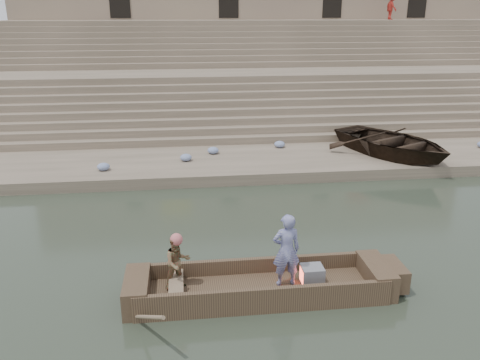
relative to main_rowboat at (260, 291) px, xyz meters
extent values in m
plane|color=#2B3628|center=(3.82, 0.84, -0.11)|extent=(120.00, 120.00, 0.00)
cube|color=gray|center=(3.82, 8.84, 0.09)|extent=(32.00, 4.00, 0.40)
cube|color=gray|center=(3.82, 16.34, 1.29)|extent=(32.00, 3.00, 2.80)
cube|color=gray|center=(3.82, 23.34, 2.49)|extent=(32.00, 3.00, 5.20)
cube|color=gray|center=(3.82, 11.09, 0.24)|extent=(32.00, 0.50, 0.70)
cube|color=gray|center=(3.82, 11.59, 0.39)|extent=(32.00, 0.50, 1.00)
cube|color=gray|center=(3.82, 12.09, 0.54)|extent=(32.00, 0.50, 1.30)
cube|color=gray|center=(3.82, 12.59, 0.69)|extent=(32.00, 0.50, 1.60)
cube|color=gray|center=(3.82, 13.09, 0.84)|extent=(32.00, 0.50, 1.90)
cube|color=gray|center=(3.82, 13.59, 0.99)|extent=(32.00, 0.50, 2.20)
cube|color=gray|center=(3.82, 14.09, 1.14)|extent=(32.00, 0.50, 2.50)
cube|color=gray|center=(3.82, 14.59, 1.29)|extent=(32.00, 0.50, 2.80)
cube|color=gray|center=(3.82, 18.09, 1.44)|extent=(32.00, 0.50, 3.10)
cube|color=gray|center=(3.82, 18.59, 1.59)|extent=(32.00, 0.50, 3.40)
cube|color=gray|center=(3.82, 19.09, 1.74)|extent=(32.00, 0.50, 3.70)
cube|color=gray|center=(3.82, 19.59, 1.89)|extent=(32.00, 0.50, 4.00)
cube|color=gray|center=(3.82, 20.09, 2.04)|extent=(32.00, 0.50, 4.30)
cube|color=gray|center=(3.82, 20.59, 2.19)|extent=(32.00, 0.50, 4.60)
cube|color=gray|center=(3.82, 21.09, 2.34)|extent=(32.00, 0.50, 4.90)
cube|color=gray|center=(3.82, 21.59, 2.49)|extent=(32.00, 0.50, 5.20)
cube|color=#9F876B|center=(3.82, 27.34, 5.49)|extent=(32.00, 5.00, 11.20)
cube|color=brown|center=(0.00, 0.00, 0.00)|extent=(5.00, 1.30, 0.22)
cube|color=brown|center=(0.00, -0.62, 0.17)|extent=(5.20, 0.12, 0.56)
cube|color=brown|center=(0.00, 0.62, 0.17)|extent=(5.20, 0.12, 0.56)
cube|color=brown|center=(-2.55, 0.00, 0.19)|extent=(0.50, 1.30, 0.60)
cube|color=brown|center=(2.55, 0.00, 0.19)|extent=(0.50, 1.30, 0.60)
cube|color=brown|center=(2.95, 0.00, 0.21)|extent=(0.35, 0.90, 0.50)
cube|color=#937A5B|center=(-1.75, 0.00, 0.29)|extent=(0.30, 1.20, 0.08)
cylinder|color=#937A5B|center=(-2.40, -0.90, 0.19)|extent=(1.03, 2.10, 1.36)
sphere|color=#CF6667|center=(-1.71, 0.20, 1.22)|extent=(0.26, 0.26, 0.26)
imported|color=navy|center=(0.55, 0.04, 0.92)|extent=(0.61, 0.41, 1.61)
imported|color=#2B8249|center=(-1.71, 0.20, 0.69)|extent=(0.69, 0.62, 1.17)
cube|color=slate|center=(1.12, 0.00, 0.31)|extent=(0.46, 0.42, 0.40)
cube|color=#E5593F|center=(0.91, 0.00, 0.31)|extent=(0.04, 0.34, 0.32)
imported|color=#2D2116|center=(6.58, 8.61, 0.81)|extent=(5.46, 6.06, 1.03)
imported|color=maroon|center=(12.41, 23.46, 5.89)|extent=(0.72, 1.11, 1.61)
ellipsoid|color=#3F5999|center=(-4.33, 7.97, 0.42)|extent=(0.44, 0.44, 0.26)
ellipsoid|color=#3F5999|center=(-0.33, 9.63, 0.42)|extent=(0.44, 0.44, 0.26)
ellipsoid|color=#3F5999|center=(2.46, 10.24, 0.42)|extent=(0.44, 0.44, 0.26)
ellipsoid|color=#3F5999|center=(-1.41, 8.78, 0.42)|extent=(0.44, 0.44, 0.26)
camera|label=1|loc=(-1.49, -8.82, 5.61)|focal=36.33mm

